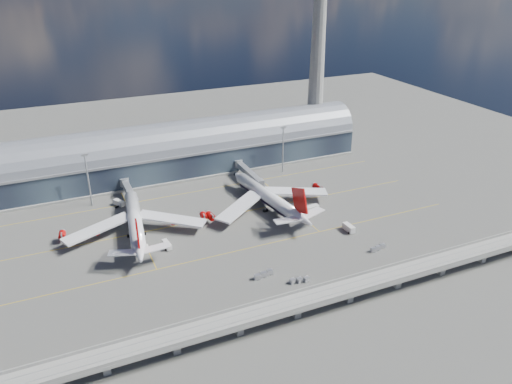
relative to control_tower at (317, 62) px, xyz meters
name	(u,v)px	position (x,y,z in m)	size (l,w,h in m)	color
ground	(234,238)	(-85.00, -83.00, -51.64)	(500.00, 500.00, 0.00)	#474744
taxi_lines	(216,215)	(-85.00, -60.89, -51.63)	(200.00, 80.12, 0.01)	gold
terminal	(180,152)	(-85.00, -5.01, -40.30)	(200.00, 30.00, 28.00)	#1F2633
control_tower	(317,62)	(0.00, 0.00, 0.00)	(19.00, 19.00, 103.00)	gray
guideway	(297,303)	(-85.00, -138.00, -46.34)	(220.00, 8.50, 7.20)	gray
floodlight_mast_left	(88,179)	(-135.00, -28.00, -38.00)	(3.00, 0.70, 25.70)	gray
floodlight_mast_right	(283,148)	(-35.00, -28.00, -38.00)	(3.00, 0.70, 25.70)	gray
airliner_left	(135,222)	(-121.56, -63.56, -46.03)	(61.26, 64.44, 19.64)	white
airliner_right	(269,198)	(-60.36, -64.29, -46.31)	(61.84, 64.68, 20.53)	white
jet_bridge_left	(129,191)	(-117.78, -29.88, -46.46)	(4.40, 28.00, 7.25)	gray
jet_bridge_right	(248,172)	(-57.08, -31.82, -46.46)	(4.40, 32.00, 7.25)	gray
service_truck_0	(167,245)	(-112.50, -79.35, -50.31)	(2.74, 6.41, 2.58)	silver
service_truck_1	(143,248)	(-121.95, -77.85, -50.38)	(4.71, 3.20, 2.50)	silver
service_truck_2	(310,209)	(-45.22, -75.97, -49.96)	(9.09, 3.36, 3.23)	silver
service_truck_3	(349,228)	(-38.44, -97.58, -50.08)	(2.79, 6.36, 3.04)	silver
service_truck_4	(283,210)	(-56.38, -71.20, -50.25)	(3.89, 5.22, 2.75)	silver
service_truck_5	(119,203)	(-123.41, -33.55, -50.22)	(4.70, 6.08, 2.77)	silver
cargo_train_0	(264,274)	(-85.47, -113.35, -50.68)	(8.37, 3.29, 1.83)	gray
cargo_train_1	(300,280)	(-75.10, -121.66, -50.75)	(7.76, 3.09, 1.70)	gray
cargo_train_2	(378,248)	(-36.15, -114.97, -50.76)	(7.64, 3.02, 1.67)	gray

